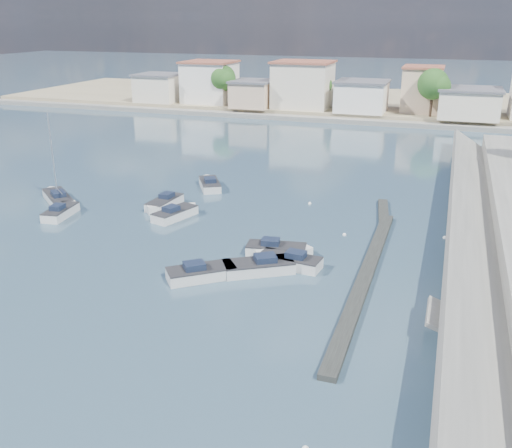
{
  "coord_description": "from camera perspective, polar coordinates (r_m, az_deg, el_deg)",
  "views": [
    {
      "loc": [
        11.48,
        -27.01,
        17.29
      ],
      "look_at": [
        -2.64,
        14.22,
        1.4
      ],
      "focal_mm": 40.0,
      "sensor_mm": 36.0,
      "label": 1
    }
  ],
  "objects": [
    {
      "name": "motorboat_a",
      "position": [
        55.41,
        -18.84,
        1.15
      ],
      "size": [
        2.2,
        4.79,
        1.48
      ],
      "color": "silver",
      "rests_on": "ground"
    },
    {
      "name": "motorboat_c",
      "position": [
        42.0,
        3.09,
        -3.74
      ],
      "size": [
        5.21,
        2.28,
        1.48
      ],
      "color": "silver",
      "rests_on": "ground"
    },
    {
      "name": "motorboat_d",
      "position": [
        40.9,
        -0.14,
        -4.39
      ],
      "size": [
        5.35,
        4.39,
        1.48
      ],
      "color": "silver",
      "rests_on": "ground"
    },
    {
      "name": "far_town",
      "position": [
        104.67,
        18.78,
        12.22
      ],
      "size": [
        113.01,
        12.8,
        8.35
      ],
      "color": "beige",
      "rests_on": "far_shore_land"
    },
    {
      "name": "ground",
      "position": [
        70.15,
        8.93,
        5.52
      ],
      "size": [
        400.0,
        400.0,
        0.0
      ],
      "primitive_type": "plane",
      "color": "#27404F",
      "rests_on": "ground"
    },
    {
      "name": "motorboat_e",
      "position": [
        52.49,
        -7.93,
        1.04
      ],
      "size": [
        3.02,
        5.04,
        1.48
      ],
      "color": "silver",
      "rests_on": "ground"
    },
    {
      "name": "motorboat_b",
      "position": [
        40.23,
        -5.12,
        -4.91
      ],
      "size": [
        4.92,
        4.46,
        1.48
      ],
      "color": "silver",
      "rests_on": "ground"
    },
    {
      "name": "mooring_buoys",
      "position": [
        43.47,
        12.77,
        -3.86
      ],
      "size": [
        14.07,
        34.48,
        0.33
      ],
      "color": "white",
      "rests_on": "ground"
    },
    {
      "name": "far_shore_land",
      "position": [
        120.71,
        13.54,
        11.59
      ],
      "size": [
        160.0,
        40.0,
        1.4
      ],
      "primitive_type": "cube",
      "color": "gray",
      "rests_on": "ground"
    },
    {
      "name": "breakwater",
      "position": [
        43.47,
        11.34,
        -3.57
      ],
      "size": [
        2.0,
        31.02,
        0.35
      ],
      "color": "black",
      "rests_on": "ground"
    },
    {
      "name": "motorboat_g",
      "position": [
        55.43,
        -9.25,
        2.0
      ],
      "size": [
        2.05,
        5.1,
        1.48
      ],
      "color": "silver",
      "rests_on": "ground"
    },
    {
      "name": "motorboat_h",
      "position": [
        43.88,
        2.37,
        -2.65
      ],
      "size": [
        5.18,
        2.51,
        1.48
      ],
      "color": "silver",
      "rests_on": "ground"
    },
    {
      "name": "motorboat_f",
      "position": [
        61.43,
        -4.67,
        3.99
      ],
      "size": [
        3.95,
        4.94,
        1.48
      ],
      "color": "silver",
      "rests_on": "ground"
    },
    {
      "name": "shore_trees",
      "position": [
        95.82,
        17.31,
        12.52
      ],
      "size": [
        74.56,
        38.32,
        7.92
      ],
      "color": "#38281E",
      "rests_on": "ground"
    },
    {
      "name": "far_shore_quay",
      "position": [
        100.12,
        12.22,
        9.87
      ],
      "size": [
        160.0,
        2.5,
        0.8
      ],
      "primitive_type": "cube",
      "color": "slate",
      "rests_on": "ground"
    },
    {
      "name": "sailboat",
      "position": [
        59.86,
        -19.26,
        2.51
      ],
      "size": [
        5.52,
        5.15,
        9.0
      ],
      "color": "silver",
      "rests_on": "ground"
    }
  ]
}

